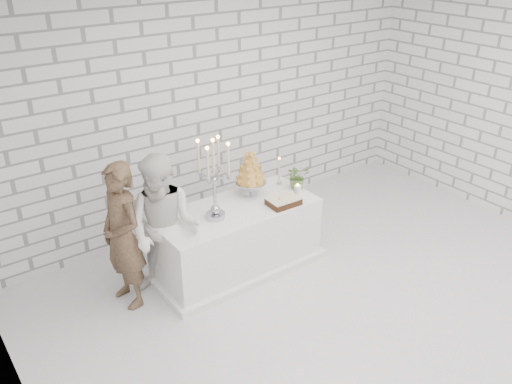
{
  "coord_description": "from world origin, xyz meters",
  "views": [
    {
      "loc": [
        -3.34,
        -2.8,
        3.46
      ],
      "look_at": [
        -0.5,
        1.06,
        1.05
      ],
      "focal_mm": 37.12,
      "sensor_mm": 36.0,
      "label": 1
    }
  ],
  "objects_px": {
    "cake_table": "(236,238)",
    "bride": "(165,230)",
    "candelabra": "(214,180)",
    "croquembouche": "(250,173)",
    "groom": "(123,236)"
  },
  "relations": [
    {
      "from": "bride",
      "to": "croquembouche",
      "type": "relative_size",
      "value": 2.83
    },
    {
      "from": "bride",
      "to": "candelabra",
      "type": "xyz_separation_m",
      "value": [
        0.57,
        -0.05,
        0.41
      ]
    },
    {
      "from": "candelabra",
      "to": "croquembouche",
      "type": "distance_m",
      "value": 0.66
    },
    {
      "from": "cake_table",
      "to": "bride",
      "type": "relative_size",
      "value": 1.15
    },
    {
      "from": "cake_table",
      "to": "groom",
      "type": "relative_size",
      "value": 1.17
    },
    {
      "from": "groom",
      "to": "croquembouche",
      "type": "xyz_separation_m",
      "value": [
        1.54,
        0.01,
        0.26
      ]
    },
    {
      "from": "cake_table",
      "to": "croquembouche",
      "type": "distance_m",
      "value": 0.74
    },
    {
      "from": "bride",
      "to": "candelabra",
      "type": "bearing_deg",
      "value": 44.18
    },
    {
      "from": "candelabra",
      "to": "croquembouche",
      "type": "bearing_deg",
      "value": 19.33
    },
    {
      "from": "cake_table",
      "to": "candelabra",
      "type": "bearing_deg",
      "value": -169.59
    },
    {
      "from": "cake_table",
      "to": "croquembouche",
      "type": "relative_size",
      "value": 3.26
    },
    {
      "from": "cake_table",
      "to": "bride",
      "type": "height_order",
      "value": "bride"
    },
    {
      "from": "bride",
      "to": "candelabra",
      "type": "relative_size",
      "value": 1.78
    },
    {
      "from": "groom",
      "to": "bride",
      "type": "distance_m",
      "value": 0.41
    },
    {
      "from": "croquembouche",
      "to": "groom",
      "type": "bearing_deg",
      "value": -179.54
    }
  ]
}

